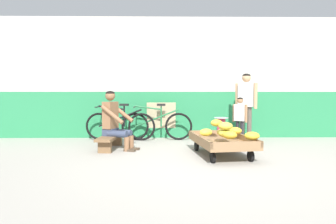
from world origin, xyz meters
name	(u,v)px	position (x,y,z in m)	size (l,w,h in m)	color
ground_plane	(207,168)	(0.00, 0.00, 0.00)	(80.00, 80.00, 0.00)	#A39E93
back_wall	(189,78)	(0.00, 3.13, 1.47)	(16.00, 0.30, 2.94)	#287F4C
banana_cart	(221,142)	(0.38, 0.87, 0.24)	(1.03, 1.54, 0.36)	#8E6B47
banana_pile	(226,131)	(0.43, 0.72, 0.46)	(0.94, 1.03, 0.26)	gold
low_bench	(111,139)	(-1.67, 1.52, 0.20)	(0.41, 1.13, 0.27)	brown
vendor_seated	(114,120)	(-1.58, 1.49, 0.57)	(0.74, 0.61, 1.14)	brown
plastic_crate	(221,138)	(0.57, 1.87, 0.15)	(0.36, 0.28, 0.30)	#234CA8
weighing_scale	(221,124)	(0.57, 1.86, 0.45)	(0.30, 0.30, 0.29)	#28282D
bicycle_near_left	(120,125)	(-1.65, 2.61, 0.35)	(1.65, 0.48, 0.86)	black
bicycle_far_left	(157,125)	(-0.79, 2.61, 0.35)	(1.66, 0.48, 0.86)	black
sign_board	(161,120)	(-0.68, 2.94, 0.44)	(0.70, 0.25, 0.88)	#C6B289
customer_adult	(246,100)	(1.20, 2.26, 0.95)	(0.42, 0.34, 1.53)	brown
customer_child	(240,116)	(0.95, 1.82, 0.63)	(0.26, 0.24, 1.01)	#232328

